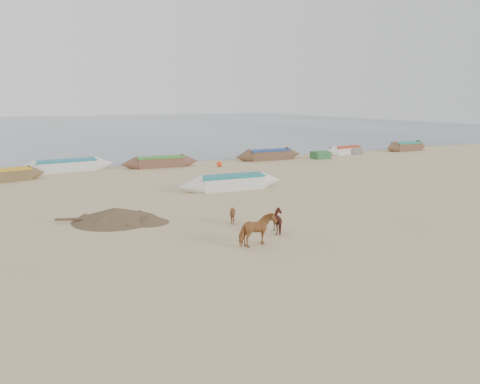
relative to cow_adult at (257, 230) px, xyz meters
name	(u,v)px	position (x,y,z in m)	size (l,w,h in m)	color
ground	(286,235)	(1.73, 0.73, -0.59)	(140.00, 140.00, 0.00)	tan
sea	(56,126)	(1.73, 82.73, -0.59)	(160.00, 160.00, 0.00)	slate
cow_adult	(257,230)	(0.00, 0.00, 0.00)	(0.64, 1.41, 1.19)	#9C6333
calf_front	(233,214)	(0.58, 3.18, -0.19)	(0.65, 0.73, 0.81)	#56301B
calf_right	(280,221)	(1.69, 1.12, -0.13)	(0.92, 0.79, 0.93)	#5E281E
near_canoe	(231,182)	(3.91, 10.15, -0.17)	(6.50, 1.26, 0.85)	silver
debris_pile	(115,214)	(-3.78, 6.04, -0.31)	(3.71, 3.71, 0.57)	brown
waterline_canoes	(176,161)	(4.23, 20.88, -0.17)	(57.64, 4.72, 0.89)	brown
beach_clutter	(191,162)	(5.46, 20.63, -0.30)	(42.20, 5.06, 0.64)	#2B6039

